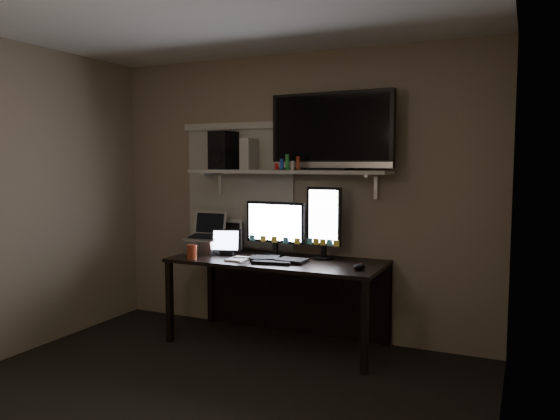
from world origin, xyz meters
The scene contains 20 objects.
floor centered at (0.00, 0.00, 0.00)m, with size 3.60×3.60×0.00m, color black.
back_wall centered at (0.00, 1.80, 1.25)m, with size 3.60×3.60×0.00m, color gray.
right_wall centered at (1.80, 0.00, 1.25)m, with size 3.60×3.60×0.00m, color gray.
window_blinds centered at (-0.55, 1.79, 1.30)m, with size 1.10×0.02×1.10m, color beige.
desk centered at (0.00, 1.55, 0.55)m, with size 1.80×0.75×0.73m.
wall_shelf centered at (0.00, 1.62, 1.46)m, with size 1.80×0.35×0.03m, color #ACACA7.
monitor_landscape centered at (-0.09, 1.59, 0.97)m, with size 0.55×0.06×0.48m, color black.
monitor_portrait centered at (0.35, 1.61, 1.04)m, with size 0.31×0.06×0.62m, color black.
keyboard centered at (0.05, 1.35, 0.74)m, with size 0.49×0.19×0.03m, color black.
mouse centered at (0.75, 1.29, 0.75)m, with size 0.08×0.12×0.04m, color black.
notepad centered at (-0.28, 1.28, 0.74)m, with size 0.16×0.22×0.01m, color beige.
tablet centered at (-0.49, 1.43, 0.85)m, with size 0.27×0.11×0.23m, color black.
file_sorter centered at (-0.58, 1.67, 0.87)m, with size 0.22×0.10×0.28m, color black.
laptop centered at (-0.73, 1.44, 0.91)m, with size 0.32×0.26×0.36m, color silver.
cup centered at (-0.66, 1.14, 0.79)m, with size 0.08×0.08×0.12m, color maroon.
sticky_notes centered at (-0.24, 1.36, 0.73)m, with size 0.32×0.23×0.00m, color yellow, non-canonical shape.
tv centered at (0.39, 1.67, 1.81)m, with size 1.09×0.20×0.65m, color black.
game_console centered at (-0.36, 1.63, 1.62)m, with size 0.07×0.23×0.28m, color #B8B6A6.
speaker centered at (-0.61, 1.61, 1.65)m, with size 0.19×0.23×0.34m, color black.
bottles centered at (0.03, 1.56, 1.54)m, with size 0.20×0.05×0.13m, color #A50F0C, non-canonical shape.
Camera 1 is at (1.91, -2.69, 1.56)m, focal length 35.00 mm.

